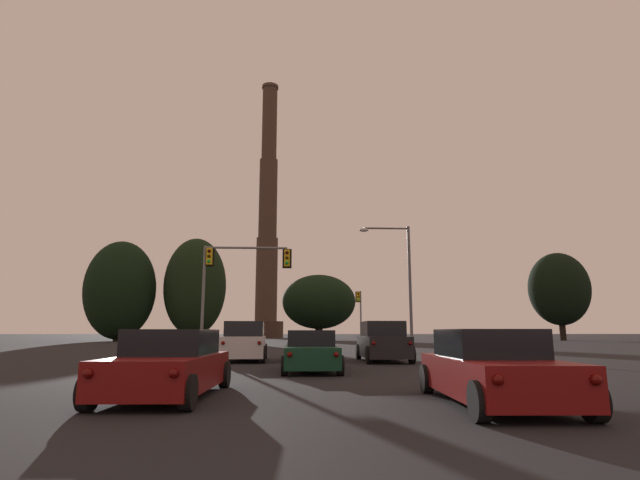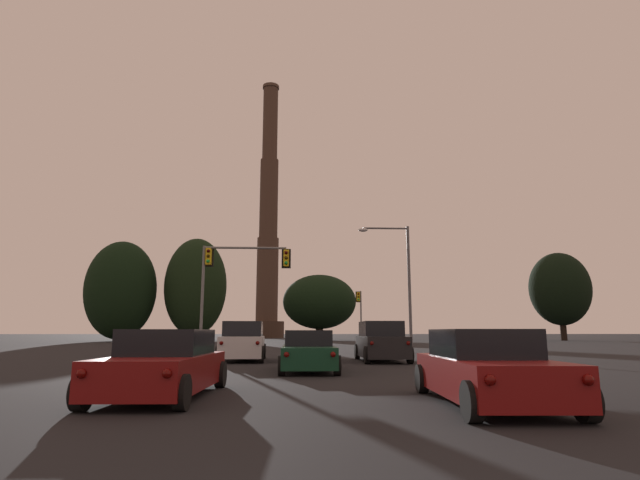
{
  "view_description": "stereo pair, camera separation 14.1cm",
  "coord_description": "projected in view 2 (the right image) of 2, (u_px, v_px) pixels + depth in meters",
  "views": [
    {
      "loc": [
        -0.82,
        -2.04,
        1.38
      ],
      "look_at": [
        1.84,
        48.73,
        10.74
      ],
      "focal_mm": 28.0,
      "sensor_mm": 36.0,
      "label": 1
    },
    {
      "loc": [
        -0.68,
        -2.04,
        1.38
      ],
      "look_at": [
        1.84,
        48.73,
        10.74
      ],
      "focal_mm": 28.0,
      "sensor_mm": 36.0,
      "label": 2
    }
  ],
  "objects": [
    {
      "name": "suv_left_lane_front",
      "position": [
        243.0,
        342.0,
        24.0
      ],
      "size": [
        2.26,
        4.96,
        1.86
      ],
      "rotation": [
        0.0,
        0.0,
        0.04
      ],
      "color": "silver",
      "rests_on": "ground_plane"
    },
    {
      "name": "sedan_left_lane_third",
      "position": [
        165.0,
        365.0,
        10.76
      ],
      "size": [
        2.13,
        4.76,
        1.43
      ],
      "rotation": [
        0.0,
        0.0,
        -0.03
      ],
      "color": "maroon",
      "rests_on": "ground_plane"
    },
    {
      "name": "sedan_center_lane_second",
      "position": [
        308.0,
        352.0,
        17.75
      ],
      "size": [
        2.0,
        4.71,
        1.43
      ],
      "rotation": [
        0.0,
        0.0,
        -0.01
      ],
      "color": "#0F3823",
      "rests_on": "ground_plane"
    },
    {
      "name": "suv_right_lane_front",
      "position": [
        381.0,
        342.0,
        23.59
      ],
      "size": [
        2.17,
        4.93,
        1.86
      ],
      "rotation": [
        0.0,
        0.0,
        -0.01
      ],
      "color": "black",
      "rests_on": "ground_plane"
    },
    {
      "name": "hatchback_center_lane_front",
      "position": [
        305.0,
        347.0,
        23.84
      ],
      "size": [
        2.04,
        4.16,
        1.44
      ],
      "rotation": [
        0.0,
        0.0,
        -0.04
      ],
      "color": "#4C4F54",
      "rests_on": "ground_plane"
    },
    {
      "name": "sedan_right_lane_third",
      "position": [
        486.0,
        369.0,
        9.64
      ],
      "size": [
        2.19,
        4.78,
        1.43
      ],
      "rotation": [
        0.0,
        0.0,
        -0.05
      ],
      "color": "maroon",
      "rests_on": "ground_plane"
    },
    {
      "name": "traffic_light_far_right",
      "position": [
        360.0,
        309.0,
        57.47
      ],
      "size": [
        0.78,
        0.5,
        6.03
      ],
      "color": "slate",
      "rests_on": "ground_plane"
    },
    {
      "name": "traffic_light_overhead_left",
      "position": [
        232.0,
        271.0,
        31.14
      ],
      "size": [
        5.63,
        0.5,
        6.68
      ],
      "color": "slate",
      "rests_on": "ground_plane"
    },
    {
      "name": "street_lamp",
      "position": [
        401.0,
        273.0,
        33.36
      ],
      "size": [
        3.47,
        0.36,
        8.44
      ],
      "color": "#56565B",
      "rests_on": "ground_plane"
    },
    {
      "name": "smokestack",
      "position": [
        268.0,
        234.0,
        116.53
      ],
      "size": [
        7.97,
        7.97,
        61.18
      ],
      "color": "#3C2B22",
      "rests_on": "ground_plane"
    },
    {
      "name": "treeline_right_mid",
      "position": [
        196.0,
        287.0,
        76.99
      ],
      "size": [
        9.45,
        8.51,
        15.75
      ],
      "color": "black",
      "rests_on": "ground_plane"
    },
    {
      "name": "treeline_far_left",
      "position": [
        198.0,
        296.0,
        80.4
      ],
      "size": [
        7.31,
        6.58,
        12.47
      ],
      "color": "black",
      "rests_on": "ground_plane"
    },
    {
      "name": "treeline_left_mid",
      "position": [
        319.0,
        302.0,
        83.48
      ],
      "size": [
        12.25,
        11.02,
        10.83
      ],
      "color": "black",
      "rests_on": "ground_plane"
    },
    {
      "name": "treeline_center_right",
      "position": [
        560.0,
        289.0,
        79.09
      ],
      "size": [
        9.43,
        8.49,
        13.84
      ],
      "color": "black",
      "rests_on": "ground_plane"
    },
    {
      "name": "treeline_center_left",
      "position": [
        121.0,
        290.0,
        74.79
      ],
      "size": [
        10.42,
        9.38,
        14.91
      ],
      "color": "black",
      "rests_on": "ground_plane"
    }
  ]
}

